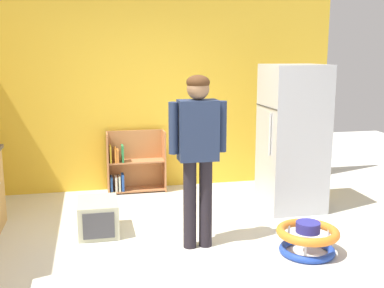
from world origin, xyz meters
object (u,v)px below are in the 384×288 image
refrigerator (293,138)px  baby_walker (307,238)px  pet_carrier (98,217)px  standing_person (198,145)px  bookshelf (132,165)px

refrigerator → baby_walker: bearing=-107.0°
baby_walker → pet_carrier: bearing=153.7°
standing_person → baby_walker: bearing=-21.5°
baby_walker → pet_carrier: pet_carrier is taller
standing_person → refrigerator: bearing=33.2°
baby_walker → standing_person: bearing=158.5°
pet_carrier → bookshelf: bearing=71.3°
standing_person → baby_walker: (1.00, -0.39, -0.88)m
standing_person → pet_carrier: 1.42m
standing_person → pet_carrier: size_ratio=3.11×
bookshelf → baby_walker: bearing=-59.2°
refrigerator → standing_person: 1.68m
baby_walker → pet_carrier: (-1.97, 0.97, 0.02)m
refrigerator → bookshelf: refrigerator is taller
refrigerator → pet_carrier: size_ratio=3.22×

